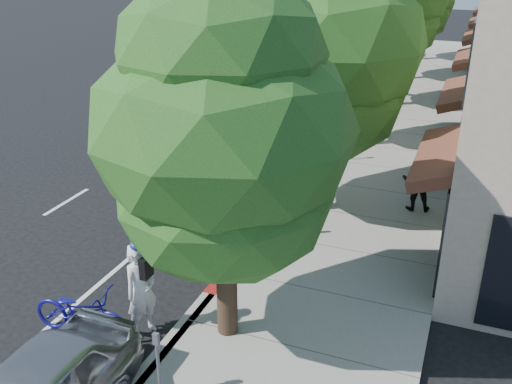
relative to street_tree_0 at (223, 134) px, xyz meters
The scene contains 14 objects.
ground 4.74m from the street_tree_0, 114.23° to the left, with size 120.00×120.00×0.00m, color black.
sidewalk 10.91m from the street_tree_0, 82.03° to the left, with size 4.60×56.00×0.15m, color gray.
curb 10.85m from the street_tree_0, 95.14° to the left, with size 0.30×56.00×0.15m, color #9E998E.
curb_red_segment 5.18m from the street_tree_0, 106.70° to the left, with size 0.32×4.00×0.15m, color maroon.
street_tree_0 is the anchor object (origin of this frame).
street_tree_1 6.02m from the street_tree_0, 90.00° to the left, with size 5.36×5.36×7.80m.
street_tree_2 12.00m from the street_tree_0, 90.00° to the left, with size 3.76×3.76×6.76m.
cyclist 3.62m from the street_tree_0, 163.04° to the right, with size 0.72×0.47×1.97m, color silver.
bicycle 4.66m from the street_tree_0, 159.68° to the right, with size 0.71×2.04×1.07m, color navy.
silver_suv 10.35m from the street_tree_0, 108.44° to the left, with size 2.85×6.18×1.72m, color #9B9B9F.
dark_sedan 13.39m from the street_tree_0, 100.57° to the left, with size 1.60×4.58×1.51m, color black.
white_pickup 17.39m from the street_tree_0, 94.71° to the left, with size 2.25×5.53×1.60m, color silver.
dark_suv_far 30.23m from the street_tree_0, 92.67° to the left, with size 1.82×4.54×1.55m, color black.
pedestrian 8.15m from the street_tree_0, 68.98° to the left, with size 0.85×0.66×1.75m, color black.
Camera 1 is at (4.79, -10.33, 7.21)m, focal length 40.00 mm.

